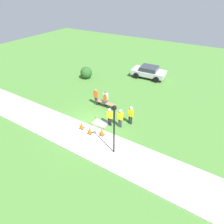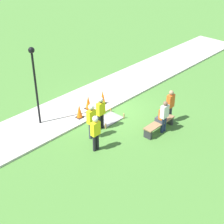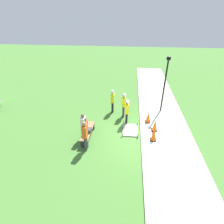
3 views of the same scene
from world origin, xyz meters
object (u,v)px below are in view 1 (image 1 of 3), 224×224
object	(u,v)px
traffic_cone_near_patch	(81,124)
worker_assistant	(120,117)
worker_supervisor	(131,114)
worker_trainee	(110,116)
parked_car_silver	(149,72)
traffic_cone_far_patch	(90,129)
park_bench	(106,104)
bystander_in_orange_shirt	(96,96)
person_seated_on_bench	(105,99)
lamppost_near	(114,124)
traffic_cone_sidewalk_edge	(102,131)
bystander_in_gray_shirt	(106,98)

from	to	relation	value
traffic_cone_near_patch	worker_assistant	size ratio (longest dim) A/B	0.44
worker_supervisor	worker_assistant	bearing A→B (deg)	-123.29
worker_trainee	parked_car_silver	distance (m)	10.45
worker_supervisor	traffic_cone_far_patch	bearing A→B (deg)	-127.93
worker_supervisor	traffic_cone_near_patch	bearing A→B (deg)	-139.56
park_bench	bystander_in_orange_shirt	world-z (taller)	bystander_in_orange_shirt
person_seated_on_bench	worker_trainee	world-z (taller)	worker_trainee
person_seated_on_bench	bystander_in_orange_shirt	xyz separation A→B (m)	(-0.90, -0.18, 0.13)
traffic_cone_far_patch	park_bench	distance (m)	3.92
traffic_cone_far_patch	park_bench	xyz separation A→B (m)	(-0.94, 3.81, -0.13)
worker_supervisor	worker_trainee	bearing A→B (deg)	-142.42
traffic_cone_far_patch	bystander_in_orange_shirt	world-z (taller)	bystander_in_orange_shirt
person_seated_on_bench	lamppost_near	bearing A→B (deg)	-51.98
traffic_cone_near_patch	lamppost_near	distance (m)	4.13
lamppost_near	worker_trainee	bearing A→B (deg)	126.50
worker_supervisor	parked_car_silver	size ratio (longest dim) A/B	0.41
worker_trainee	bystander_in_orange_shirt	xyz separation A→B (m)	(-2.70, 1.99, -0.02)
traffic_cone_far_patch	worker_trainee	xyz separation A→B (m)	(0.77, 1.69, 0.51)
person_seated_on_bench	parked_car_silver	bearing A→B (deg)	82.06
park_bench	lamppost_near	xyz separation A→B (m)	(3.48, -4.50, 2.26)
parked_car_silver	traffic_cone_sidewalk_edge	bearing A→B (deg)	-89.27
worker_supervisor	bystander_in_gray_shirt	world-z (taller)	worker_supervisor
worker_assistant	bystander_in_orange_shirt	bearing A→B (deg)	153.61
bystander_in_orange_shirt	lamppost_near	distance (m)	6.46
traffic_cone_sidewalk_edge	parked_car_silver	xyz separation A→B (m)	(-0.77, 11.80, 0.29)
worker_supervisor	bystander_in_orange_shirt	bearing A→B (deg)	166.83
worker_assistant	lamppost_near	distance (m)	3.21
park_bench	bystander_in_gray_shirt	distance (m)	0.59
traffic_cone_near_patch	parked_car_silver	distance (m)	12.02
worker_assistant	parked_car_silver	size ratio (longest dim) A/B	0.42
traffic_cone_near_patch	worker_supervisor	xyz separation A→B (m)	(3.03, 2.58, 0.52)
traffic_cone_far_patch	worker_supervisor	bearing A→B (deg)	52.07
traffic_cone_sidewalk_edge	person_seated_on_bench	xyz separation A→B (m)	(-1.92, 3.53, 0.38)
lamppost_near	worker_supervisor	bearing A→B (deg)	96.83
person_seated_on_bench	worker_assistant	bearing A→B (deg)	-36.29
person_seated_on_bench	bystander_in_gray_shirt	bearing A→B (deg)	91.27
traffic_cone_near_patch	parked_car_silver	world-z (taller)	parked_car_silver
bystander_in_gray_shirt	lamppost_near	size ratio (longest dim) A/B	0.42
traffic_cone_sidewalk_edge	worker_supervisor	distance (m)	2.76
worker_trainee	parked_car_silver	bearing A→B (deg)	93.53
worker_trainee	traffic_cone_sidewalk_edge	bearing A→B (deg)	-84.61
parked_car_silver	worker_assistant	bearing A→B (deg)	-84.79
traffic_cone_near_patch	traffic_cone_far_patch	xyz separation A→B (m)	(0.90, -0.15, -0.00)
bystander_in_orange_shirt	person_seated_on_bench	bearing A→B (deg)	11.23
bystander_in_gray_shirt	parked_car_silver	xyz separation A→B (m)	(1.16, 8.13, -0.15)
worker_assistant	bystander_in_gray_shirt	distance (m)	3.34
worker_assistant	worker_trainee	size ratio (longest dim) A/B	1.03
traffic_cone_near_patch	parked_car_silver	size ratio (longest dim) A/B	0.18
parked_car_silver	worker_trainee	bearing A→B (deg)	-89.48
worker_trainee	bystander_in_gray_shirt	distance (m)	2.92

